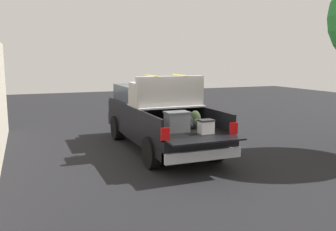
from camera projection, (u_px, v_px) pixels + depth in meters
ground_plane at (161, 149)px, 10.81m from camera, size 40.00×40.00×0.00m
pickup_truck at (156, 116)px, 10.98m from camera, size 6.05×2.06×2.23m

